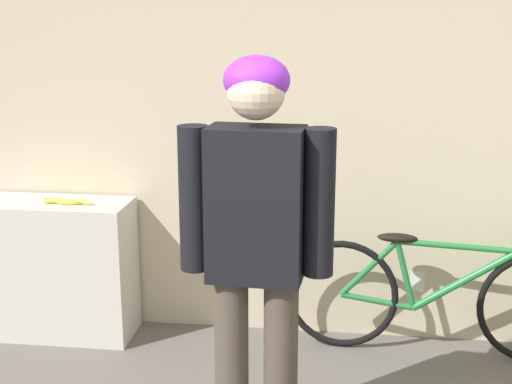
# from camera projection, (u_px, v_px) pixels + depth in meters

# --- Properties ---
(wall_back) EXTENTS (8.00, 0.07, 2.60)m
(wall_back) POSITION_uv_depth(u_px,v_px,m) (327.00, 118.00, 4.04)
(wall_back) COLOR beige
(wall_back) RESTS_ON ground_plane
(side_shelf) EXTENTS (0.94, 0.38, 0.82)m
(side_shelf) POSITION_uv_depth(u_px,v_px,m) (53.00, 268.00, 4.22)
(side_shelf) COLOR beige
(side_shelf) RESTS_ON ground_plane
(person) EXTENTS (0.62, 0.25, 1.73)m
(person) POSITION_uv_depth(u_px,v_px,m) (256.00, 231.00, 2.86)
(person) COLOR #4C4238
(person) RESTS_ON ground_plane
(bicycle) EXTENTS (1.71, 0.46, 0.72)m
(bicycle) POSITION_uv_depth(u_px,v_px,m) (437.00, 297.00, 3.95)
(bicycle) COLOR black
(bicycle) RESTS_ON ground_plane
(banana) EXTENTS (0.31, 0.08, 0.03)m
(banana) POSITION_uv_depth(u_px,v_px,m) (67.00, 201.00, 4.06)
(banana) COLOR #EAD64C
(banana) RESTS_ON side_shelf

